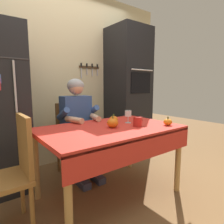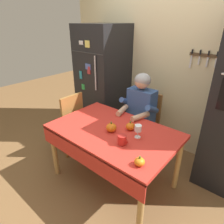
{
  "view_description": "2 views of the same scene",
  "coord_description": "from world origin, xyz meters",
  "px_view_note": "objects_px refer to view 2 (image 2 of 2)",
  "views": [
    {
      "loc": [
        -1.13,
        -1.44,
        1.16
      ],
      "look_at": [
        0.07,
        0.15,
        0.88
      ],
      "focal_mm": 30.47,
      "sensor_mm": 36.0,
      "label": 1
    },
    {
      "loc": [
        1.21,
        -1.34,
        1.86
      ],
      "look_at": [
        -0.09,
        0.19,
        0.9
      ],
      "focal_mm": 31.38,
      "sensor_mm": 36.0,
      "label": 2
    }
  ],
  "objects_px": {
    "chair_behind_person": "(145,121)",
    "pumpkin_large": "(111,128)",
    "pumpkin_medium": "(140,162)",
    "refrigerator": "(103,82)",
    "dining_table": "(112,137)",
    "seated_person": "(138,112)",
    "coffee_mug": "(122,140)",
    "pumpkin_small": "(130,126)",
    "chair_left_side": "(69,121)",
    "wine_glass": "(138,129)"
  },
  "relations": [
    {
      "from": "dining_table",
      "to": "pumpkin_small",
      "type": "xyz_separation_m",
      "value": [
        0.14,
        0.14,
        0.13
      ]
    },
    {
      "from": "pumpkin_small",
      "to": "seated_person",
      "type": "bearing_deg",
      "value": 113.15
    },
    {
      "from": "seated_person",
      "to": "pumpkin_medium",
      "type": "distance_m",
      "value": 1.07
    },
    {
      "from": "refrigerator",
      "to": "dining_table",
      "type": "xyz_separation_m",
      "value": [
        0.95,
        -0.88,
        -0.24
      ]
    },
    {
      "from": "chair_left_side",
      "to": "pumpkin_large",
      "type": "relative_size",
      "value": 7.87
    },
    {
      "from": "chair_left_side",
      "to": "wine_glass",
      "type": "bearing_deg",
      "value": -1.06
    },
    {
      "from": "coffee_mug",
      "to": "pumpkin_small",
      "type": "relative_size",
      "value": 1.1
    },
    {
      "from": "refrigerator",
      "to": "pumpkin_large",
      "type": "height_order",
      "value": "refrigerator"
    },
    {
      "from": "dining_table",
      "to": "pumpkin_small",
      "type": "bearing_deg",
      "value": 44.52
    },
    {
      "from": "refrigerator",
      "to": "coffee_mug",
      "type": "distance_m",
      "value": 1.57
    },
    {
      "from": "chair_left_side",
      "to": "pumpkin_medium",
      "type": "distance_m",
      "value": 1.52
    },
    {
      "from": "seated_person",
      "to": "pumpkin_small",
      "type": "distance_m",
      "value": 0.51
    },
    {
      "from": "refrigerator",
      "to": "dining_table",
      "type": "distance_m",
      "value": 1.32
    },
    {
      "from": "chair_behind_person",
      "to": "pumpkin_large",
      "type": "bearing_deg",
      "value": -85.7
    },
    {
      "from": "seated_person",
      "to": "pumpkin_medium",
      "type": "xyz_separation_m",
      "value": [
        0.6,
        -0.89,
        0.04
      ]
    },
    {
      "from": "pumpkin_medium",
      "to": "refrigerator",
      "type": "bearing_deg",
      "value": 142.02
    },
    {
      "from": "coffee_mug",
      "to": "wine_glass",
      "type": "height_order",
      "value": "wine_glass"
    },
    {
      "from": "refrigerator",
      "to": "pumpkin_medium",
      "type": "relative_size",
      "value": 19.34
    },
    {
      "from": "dining_table",
      "to": "pumpkin_medium",
      "type": "distance_m",
      "value": 0.63
    },
    {
      "from": "pumpkin_large",
      "to": "pumpkin_medium",
      "type": "bearing_deg",
      "value": -26.05
    },
    {
      "from": "chair_behind_person",
      "to": "seated_person",
      "type": "bearing_deg",
      "value": -90.0
    },
    {
      "from": "dining_table",
      "to": "pumpkin_small",
      "type": "height_order",
      "value": "pumpkin_small"
    },
    {
      "from": "dining_table",
      "to": "chair_left_side",
      "type": "distance_m",
      "value": 0.92
    },
    {
      "from": "chair_behind_person",
      "to": "pumpkin_small",
      "type": "bearing_deg",
      "value": -73.11
    },
    {
      "from": "seated_person",
      "to": "pumpkin_large",
      "type": "bearing_deg",
      "value": -84.41
    },
    {
      "from": "pumpkin_large",
      "to": "pumpkin_medium",
      "type": "relative_size",
      "value": 1.27
    },
    {
      "from": "pumpkin_large",
      "to": "pumpkin_medium",
      "type": "height_order",
      "value": "pumpkin_large"
    },
    {
      "from": "chair_left_side",
      "to": "pumpkin_small",
      "type": "xyz_separation_m",
      "value": [
        1.04,
        0.05,
        0.27
      ]
    },
    {
      "from": "wine_glass",
      "to": "pumpkin_medium",
      "type": "xyz_separation_m",
      "value": [
        0.25,
        -0.35,
        -0.07
      ]
    },
    {
      "from": "dining_table",
      "to": "pumpkin_large",
      "type": "relative_size",
      "value": 11.84
    },
    {
      "from": "wine_glass",
      "to": "pumpkin_large",
      "type": "relative_size",
      "value": 1.21
    },
    {
      "from": "coffee_mug",
      "to": "pumpkin_medium",
      "type": "xyz_separation_m",
      "value": [
        0.3,
        -0.15,
        -0.01
      ]
    },
    {
      "from": "refrigerator",
      "to": "pumpkin_small",
      "type": "height_order",
      "value": "refrigerator"
    },
    {
      "from": "refrigerator",
      "to": "pumpkin_medium",
      "type": "distance_m",
      "value": 1.9
    },
    {
      "from": "seated_person",
      "to": "chair_behind_person",
      "type": "bearing_deg",
      "value": 90.0
    },
    {
      "from": "chair_left_side",
      "to": "pumpkin_small",
      "type": "height_order",
      "value": "chair_left_side"
    },
    {
      "from": "dining_table",
      "to": "chair_left_side",
      "type": "relative_size",
      "value": 1.51
    },
    {
      "from": "refrigerator",
      "to": "seated_person",
      "type": "bearing_deg",
      "value": -17.33
    },
    {
      "from": "chair_left_side",
      "to": "wine_glass",
      "type": "distance_m",
      "value": 1.24
    },
    {
      "from": "dining_table",
      "to": "pumpkin_large",
      "type": "bearing_deg",
      "value": -73.21
    },
    {
      "from": "wine_glass",
      "to": "pumpkin_small",
      "type": "distance_m",
      "value": 0.18
    },
    {
      "from": "chair_behind_person",
      "to": "pumpkin_large",
      "type": "relative_size",
      "value": 7.87
    },
    {
      "from": "chair_left_side",
      "to": "coffee_mug",
      "type": "relative_size",
      "value": 7.88
    },
    {
      "from": "wine_glass",
      "to": "pumpkin_large",
      "type": "height_order",
      "value": "wine_glass"
    },
    {
      "from": "seated_person",
      "to": "coffee_mug",
      "type": "distance_m",
      "value": 0.8
    },
    {
      "from": "dining_table",
      "to": "coffee_mug",
      "type": "height_order",
      "value": "coffee_mug"
    },
    {
      "from": "dining_table",
      "to": "chair_left_side",
      "type": "height_order",
      "value": "chair_left_side"
    },
    {
      "from": "refrigerator",
      "to": "chair_behind_person",
      "type": "distance_m",
      "value": 0.98
    },
    {
      "from": "seated_person",
      "to": "wine_glass",
      "type": "distance_m",
      "value": 0.65
    },
    {
      "from": "dining_table",
      "to": "wine_glass",
      "type": "relative_size",
      "value": 9.79
    }
  ]
}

